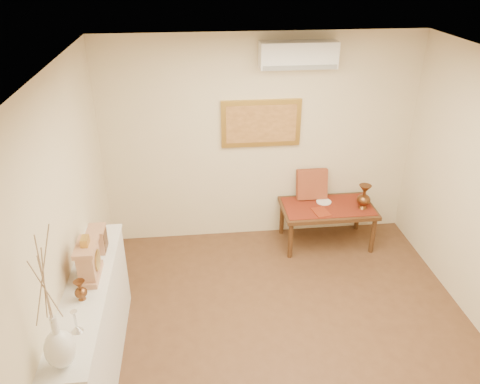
{
  "coord_description": "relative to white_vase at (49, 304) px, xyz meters",
  "views": [
    {
      "loc": [
        -0.86,
        -3.28,
        3.53
      ],
      "look_at": [
        -0.38,
        1.15,
        1.21
      ],
      "focal_mm": 35.0,
      "sensor_mm": 36.0,
      "label": 1
    }
  ],
  "objects": [
    {
      "name": "brass_urn_tall",
      "position": [
        3.11,
        2.63,
        -0.77
      ],
      "size": [
        0.18,
        0.18,
        0.4
      ],
      "primitive_type": null,
      "color": "brown",
      "rests_on": "table_cloth"
    },
    {
      "name": "wooden_chest",
      "position": [
        0.03,
        1.39,
        -0.42
      ],
      "size": [
        0.16,
        0.21,
        0.24
      ],
      "color": "tan",
      "rests_on": "display_ledge"
    },
    {
      "name": "menu",
      "position": [
        2.54,
        2.57,
        -0.96
      ],
      "size": [
        0.22,
        0.28,
        0.01
      ],
      "primitive_type": "cube",
      "rotation": [
        0.0,
        0.0,
        0.18
      ],
      "color": "maroon",
      "rests_on": "table_cloth"
    },
    {
      "name": "display_ledge",
      "position": [
        0.0,
        0.85,
        -1.03
      ],
      "size": [
        0.37,
        2.02,
        0.98
      ],
      "color": "silver",
      "rests_on": "floor"
    },
    {
      "name": "white_vase",
      "position": [
        0.0,
        0.0,
        0.0
      ],
      "size": [
        0.21,
        0.21,
        1.09
      ],
      "primitive_type": null,
      "color": "white",
      "rests_on": "display_ledge"
    },
    {
      "name": "wall_back",
      "position": [
        1.83,
        3.1,
        -0.17
      ],
      "size": [
        4.0,
        0.02,
        2.7
      ],
      "primitive_type": "cube",
      "color": "beige",
      "rests_on": "ground"
    },
    {
      "name": "low_table",
      "position": [
        2.68,
        2.73,
        -1.04
      ],
      "size": [
        1.2,
        0.7,
        0.55
      ],
      "color": "#472915",
      "rests_on": "floor"
    },
    {
      "name": "painting",
      "position": [
        1.83,
        3.07,
        0.08
      ],
      "size": [
        1.0,
        0.06,
        0.6
      ],
      "color": "#BB933C",
      "rests_on": "wall_back"
    },
    {
      "name": "plate",
      "position": [
        2.65,
        2.83,
        -0.96
      ],
      "size": [
        0.2,
        0.2,
        0.01
      ],
      "primitive_type": "cylinder",
      "color": "white",
      "rests_on": "table_cloth"
    },
    {
      "name": "table_cloth",
      "position": [
        2.68,
        2.73,
        -0.97
      ],
      "size": [
        1.14,
        0.59,
        0.01
      ],
      "primitive_type": "cube",
      "color": "maroon",
      "rests_on": "low_table"
    },
    {
      "name": "wall_left",
      "position": [
        -0.17,
        0.85,
        -0.17
      ],
      "size": [
        0.02,
        4.5,
        2.7
      ],
      "primitive_type": "cube",
      "color": "beige",
      "rests_on": "ground"
    },
    {
      "name": "mantel_clock",
      "position": [
        0.02,
        0.98,
        -0.37
      ],
      "size": [
        0.17,
        0.36,
        0.41
      ],
      "color": "tan",
      "rests_on": "display_ledge"
    },
    {
      "name": "floor",
      "position": [
        1.83,
        0.85,
        -1.52
      ],
      "size": [
        4.5,
        4.5,
        0.0
      ],
      "primitive_type": "plane",
      "color": "brown",
      "rests_on": "ground"
    },
    {
      "name": "candlestick",
      "position": [
        0.03,
        0.32,
        -0.45
      ],
      "size": [
        0.09,
        0.09,
        0.19
      ],
      "primitive_type": null,
      "color": "silver",
      "rests_on": "display_ledge"
    },
    {
      "name": "ac_unit",
      "position": [
        2.23,
        2.97,
        0.92
      ],
      "size": [
        0.9,
        0.25,
        0.3
      ],
      "color": "white",
      "rests_on": "wall_back"
    },
    {
      "name": "brass_urn_small",
      "position": [
        -0.0,
        0.69,
        -0.43
      ],
      "size": [
        0.1,
        0.1,
        0.23
      ],
      "primitive_type": null,
      "color": "brown",
      "rests_on": "display_ledge"
    },
    {
      "name": "cushion",
      "position": [
        2.51,
        2.98,
        -0.76
      ],
      "size": [
        0.4,
        0.18,
        0.42
      ],
      "primitive_type": "cube",
      "rotation": [
        -0.21,
        0.0,
        0.0
      ],
      "color": "maroon",
      "rests_on": "table_cloth"
    },
    {
      "name": "ceiling",
      "position": [
        1.83,
        0.85,
        1.18
      ],
      "size": [
        4.5,
        4.5,
        0.0
      ],
      "primitive_type": "plane",
      "rotation": [
        3.14,
        0.0,
        0.0
      ],
      "color": "silver",
      "rests_on": "ground"
    }
  ]
}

